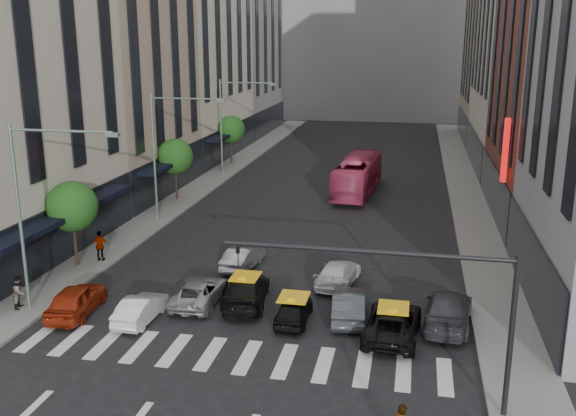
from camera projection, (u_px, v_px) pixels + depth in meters
The scene contains 30 objects.
ground at pixel (223, 374), 25.33m from camera, with size 160.00×160.00×0.00m, color black.
sidewalk_left at pixel (197, 189), 55.92m from camera, with size 3.00×96.00×0.15m, color slate.
sidewalk_right at pixel (469, 202), 51.56m from camera, with size 3.00×96.00×0.15m, color slate.
building_left_b at pixel (119, 49), 52.00m from camera, with size 8.00×16.00×24.00m, color tan.
building_left_d at pixel (240, 21), 86.29m from camera, with size 8.00×18.00×30.00m, color gray.
building_right_b at pixel (568, 36), 44.35m from camera, with size 8.00×18.00×26.00m, color brown.
building_right_d at pixel (502, 28), 80.11m from camera, with size 8.00×18.00×28.00m, color tan.
building_far at pixel (377, 4), 101.25m from camera, with size 30.00×10.00×36.00m, color gray.
tree_near at pixel (72, 207), 36.10m from camera, with size 2.88×2.88×4.95m.
tree_mid at pixel (175, 157), 51.27m from camera, with size 2.88×2.88×4.95m.
tree_far at pixel (231, 129), 66.43m from camera, with size 2.88×2.88×4.95m.
streetlamp_near at pixel (36, 194), 29.51m from camera, with size 5.38×0.25×9.00m.
streetlamp_mid at pixel (166, 141), 44.67m from camera, with size 5.38×0.25×9.00m.
streetlamp_far at pixel (231, 115), 59.83m from camera, with size 5.38×0.25×9.00m.
traffic_signal at pixel (428, 293), 21.78m from camera, with size 10.10×0.20×6.00m.
liberty_sign at pixel (505, 150), 40.35m from camera, with size 0.30×0.70×4.00m.
car_red at pixel (76, 300), 30.65m from camera, with size 1.74×4.33×1.48m, color maroon.
car_white_front at pixel (141, 308), 29.95m from camera, with size 1.30×3.73×1.23m, color silver.
car_silver at pixel (199, 292), 31.90m from camera, with size 2.07×4.49×1.25m, color #9C9CA1.
taxi_left at pixel (246, 291), 31.76m from camera, with size 2.04×5.03×1.46m, color black.
taxi_center at pixel (294, 310), 29.80m from camera, with size 1.45×3.60×1.23m, color black.
car_grey_mid at pixel (348, 305), 30.15m from camera, with size 1.49×4.26×1.40m, color #393C3F.
taxi_right at pixel (393, 322), 28.33m from camera, with size 2.27×4.91×1.37m, color black.
car_grey_curb at pixel (448, 310), 29.48m from camera, with size 2.09×5.13×1.49m, color #3A3B41.
car_row2_left at pixel (243, 257), 36.79m from camera, with size 1.37×3.93×1.29m, color gray.
car_row2_right at pixel (338, 273), 34.37m from camera, with size 1.80×4.42×1.28m, color silver.
bus at pixel (358, 176), 54.28m from camera, with size 2.62×11.20×3.12m, color #C83B64.
rider at pixel (403, 410), 19.81m from camera, with size 0.61×0.40×1.67m, color gray.
pedestrian_near at pixel (19, 292), 30.99m from camera, with size 0.79×0.61×1.62m, color gray.
pedestrian_far at pixel (100, 246), 37.54m from camera, with size 1.06×0.44×1.80m, color gray.
Camera 1 is at (6.99, -21.85, 12.85)m, focal length 40.00 mm.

